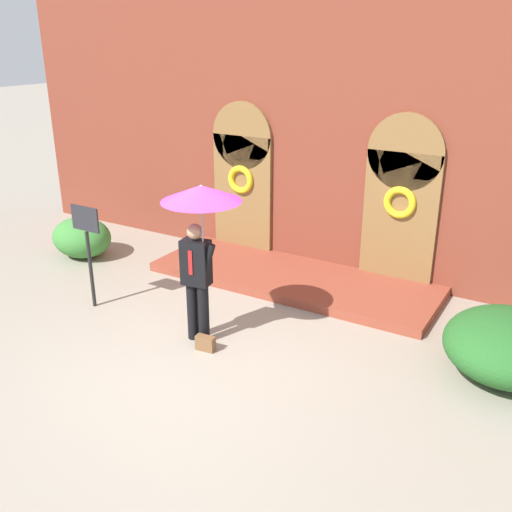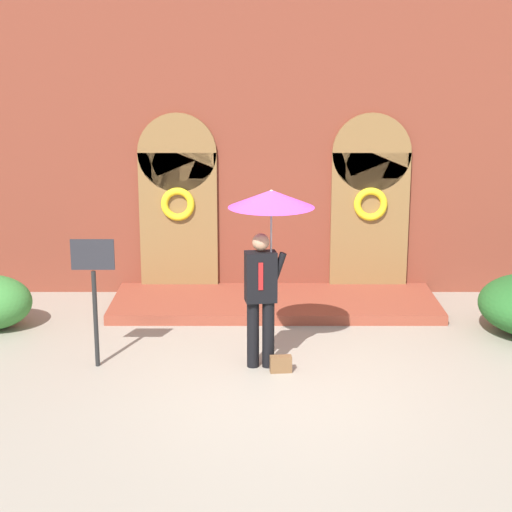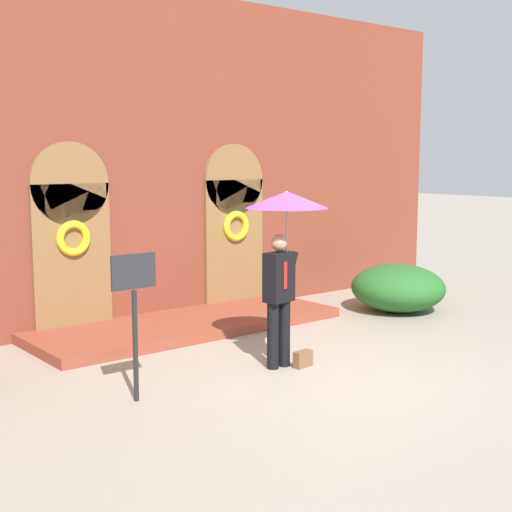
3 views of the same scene
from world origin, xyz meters
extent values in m
plane|color=gray|center=(0.00, 0.00, 0.00)|extent=(80.00, 80.00, 0.00)
cube|color=brown|center=(0.00, 4.20, 2.80)|extent=(14.00, 0.50, 5.60)
cube|color=brown|center=(-1.60, 3.91, 1.20)|extent=(1.30, 0.08, 2.40)
cylinder|color=brown|center=(-1.60, 3.91, 2.40)|extent=(1.30, 0.08, 1.30)
cube|color=brown|center=(1.60, 3.91, 1.20)|extent=(1.30, 0.08, 2.40)
cylinder|color=brown|center=(1.60, 3.91, 2.40)|extent=(1.30, 0.08, 1.30)
torus|color=yellow|center=(-1.60, 3.84, 1.55)|extent=(0.56, 0.12, 0.56)
torus|color=yellow|center=(1.60, 3.84, 1.55)|extent=(0.56, 0.12, 0.56)
cube|color=brown|center=(0.00, 3.05, 0.08)|extent=(5.20, 1.80, 0.16)
cylinder|color=black|center=(-0.34, 0.50, 0.45)|extent=(0.16, 0.16, 0.90)
cylinder|color=black|center=(-0.14, 0.50, 0.45)|extent=(0.16, 0.16, 0.90)
cube|color=black|center=(-0.24, 0.50, 1.23)|extent=(0.43, 0.30, 0.66)
cube|color=#A51919|center=(-0.24, 0.37, 1.27)|extent=(0.06, 0.02, 0.36)
sphere|color=#A87A5B|center=(-0.24, 0.50, 1.69)|extent=(0.22, 0.22, 0.22)
cylinder|color=black|center=(-0.02, 0.50, 1.33)|extent=(0.22, 0.09, 0.46)
cylinder|color=gray|center=(-0.11, 0.50, 1.65)|extent=(0.02, 0.02, 0.98)
cone|color=#992893|center=(-0.11, 0.50, 2.25)|extent=(1.10, 1.10, 0.22)
cone|color=white|center=(-0.11, 0.50, 2.27)|extent=(0.61, 0.60, 0.20)
cube|color=brown|center=(0.02, 0.30, 0.11)|extent=(0.29, 0.15, 0.22)
cylinder|color=black|center=(-2.40, 0.52, 0.65)|extent=(0.06, 0.06, 1.30)
cube|color=#232328|center=(-2.40, 0.52, 1.52)|extent=(0.56, 0.03, 0.40)
camera|label=1|loc=(4.28, -5.45, 4.23)|focal=40.00mm
camera|label=2|loc=(-0.30, -10.10, 4.18)|focal=60.00mm
camera|label=3|loc=(-6.33, -6.54, 2.79)|focal=50.00mm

